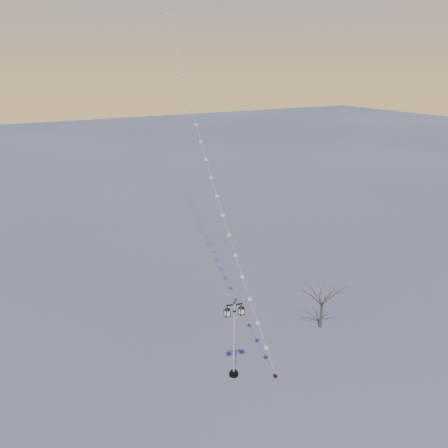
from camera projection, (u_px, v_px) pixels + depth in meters
ground at (237, 374)px, 29.50m from camera, size 300.00×300.00×0.00m
street_lamp at (234, 336)px, 28.34m from camera, size 1.38×0.74×5.58m
bare_tree at (323, 296)px, 33.84m from camera, size 2.40×2.40×3.98m
kite_train at (191, 81)px, 41.37m from camera, size 8.09×40.99×36.16m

